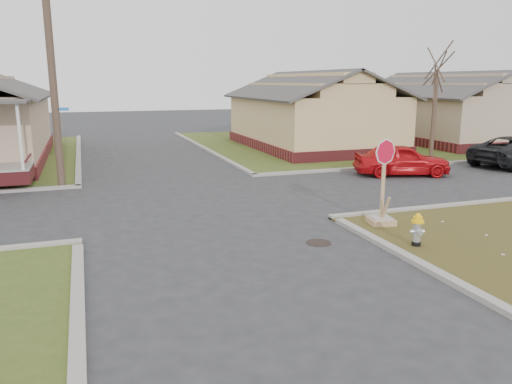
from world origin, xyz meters
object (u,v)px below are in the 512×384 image
object	(u,v)px
fire_hydrant	(417,228)
stop_sign	(382,206)
utility_pole	(51,64)
red_sedan	(402,160)

from	to	relation	value
fire_hydrant	stop_sign	bearing A→B (deg)	101.58
stop_sign	utility_pole	bearing A→B (deg)	145.63
utility_pole	stop_sign	bearing A→B (deg)	-44.35
stop_sign	red_sedan	world-z (taller)	stop_sign
fire_hydrant	red_sedan	size ratio (longest dim) A/B	0.20
utility_pole	red_sedan	size ratio (longest dim) A/B	2.22
red_sedan	utility_pole	bearing A→B (deg)	98.84
fire_hydrant	red_sedan	bearing A→B (deg)	75.81
utility_pole	fire_hydrant	xyz separation A→B (m)	(8.53, -10.51, -4.16)
fire_hydrant	utility_pole	bearing A→B (deg)	147.76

